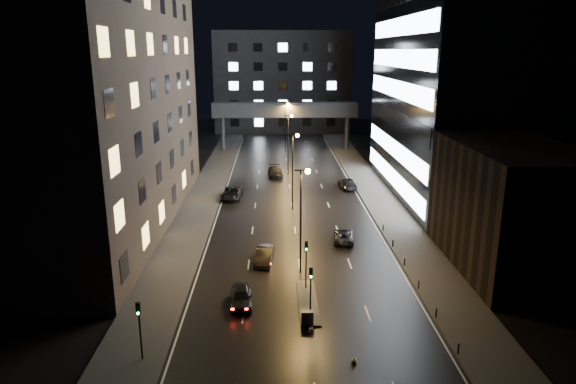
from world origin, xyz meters
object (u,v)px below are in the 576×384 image
Objects in this scene: car_away_a at (241,296)px; car_away_d at (275,172)px; car_away_c at (232,193)px; car_toward_b at (348,183)px; utility_cabinet at (307,317)px; car_toward_a at (344,236)px; car_away_b at (264,255)px.

car_away_d is (3.09, 44.70, 0.06)m from car_away_a.
car_away_d is at bearing 69.03° from car_away_c.
car_away_d is 1.06× the size of car_toward_b.
car_away_c is 1.02× the size of car_away_d.
car_away_a is at bearing 148.31° from utility_cabinet.
car_toward_a is at bearing 75.76° from utility_cabinet.
utility_cabinet is (8.43, -35.16, -0.09)m from car_away_c.
car_away_d is 48.25m from utility_cabinet.
car_away_b is at bearing 60.30° from car_toward_b.
car_toward_b is at bearing 21.30° from car_away_c.
car_away_a is 6.34m from utility_cabinet.
car_toward_a is at bearing 50.18° from car_away_a.
car_toward_b is at bearing 72.12° from car_away_b.
car_away_a is at bearing 60.69° from car_toward_a.
car_away_d is at bearing -41.70° from car_toward_b.
car_away_b is at bearing 74.73° from car_away_a.
car_away_a reaches higher than car_toward_a.
car_away_b is 10.24m from car_toward_a.
car_away_a reaches higher than utility_cabinet.
car_away_b reaches higher than car_toward_a.
car_toward_b is at bearing -92.32° from car_toward_a.
car_away_c reaches higher than car_toward_a.
car_away_b is at bearing -73.12° from car_away_c.
car_away_c is (-4.96, 22.82, 0.02)m from car_away_b.
car_away_b is 1.01× the size of car_toward_a.
car_away_c is at bearing 108.06° from car_away_b.
car_away_b is 30.56m from car_toward_b.
car_away_d reaches higher than car_away_a.
utility_cabinet is at bearing 71.65° from car_toward_b.
car_away_a is 44.80m from car_away_d.
car_away_c is at bearing -45.04° from car_toward_a.
car_away_b is 0.84× the size of car_away_d.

